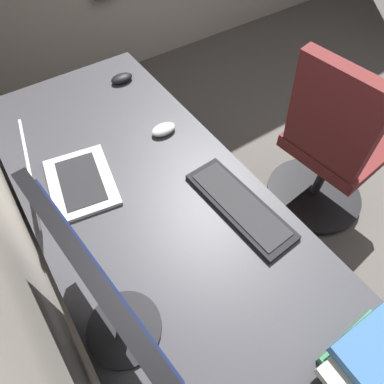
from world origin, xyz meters
The scene contains 9 objects.
desk centered at (0.29, 1.62, 0.67)m, with size 2.13×0.74×0.73m.
drawer_pedestal centered at (0.77, 1.65, 0.35)m, with size 0.40×0.51×0.69m.
monitor_primary centered at (0.14, 1.89, 0.98)m, with size 0.51×0.20×0.43m.
laptop_leftmost centered at (0.69, 1.84, 0.78)m, with size 0.34×0.32×0.22m.
keyboard_main centered at (0.28, 1.38, 0.74)m, with size 0.43×0.16×0.02m.
mouse_main centered at (0.73, 1.41, 0.75)m, with size 0.06×0.10×0.03m, color silver.
mouse_spare centered at (1.14, 1.39, 0.75)m, with size 0.06×0.10×0.03m, color black.
book_stack_near centered at (-0.29, 1.41, 0.78)m, with size 0.19×0.31×0.09m.
office_chair centered at (0.41, 0.66, 0.46)m, with size 0.56×0.57×0.97m.
Camera 1 is at (-0.14, 1.87, 1.65)m, focal length 30.58 mm.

